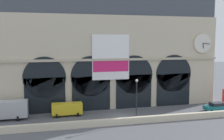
{
  "coord_description": "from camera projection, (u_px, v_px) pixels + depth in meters",
  "views": [
    {
      "loc": [
        -11.45,
        -41.82,
        12.84
      ],
      "look_at": [
        -0.18,
        5.0,
        7.48
      ],
      "focal_mm": 41.53,
      "sensor_mm": 36.0,
      "label": 1
    }
  ],
  "objects": [
    {
      "name": "ground_plane",
      "position": [
        120.0,
        116.0,
        44.49
      ],
      "size": [
        200.0,
        200.0,
        0.0
      ],
      "primitive_type": "plane",
      "color": "#54565B"
    },
    {
      "name": "quay_parapet_wall",
      "position": [
        127.0,
        121.0,
        40.25
      ],
      "size": [
        90.0,
        0.7,
        1.03
      ],
      "primitive_type": "cube",
      "color": "beige",
      "rests_on": "ground"
    },
    {
      "name": "station_building",
      "position": [
        110.0,
        52.0,
        50.9
      ],
      "size": [
        43.12,
        6.11,
        21.95
      ],
      "color": "beige",
      "rests_on": "ground"
    },
    {
      "name": "box_truck_west",
      "position": [
        4.0,
        110.0,
        42.23
      ],
      "size": [
        7.5,
        2.91,
        3.12
      ],
      "color": "#ADB2B7",
      "rests_on": "ground"
    },
    {
      "name": "van_midwest",
      "position": [
        67.0,
        109.0,
        44.76
      ],
      "size": [
        5.2,
        2.48,
        2.2
      ],
      "color": "gold",
      "rests_on": "ground"
    },
    {
      "name": "car_east",
      "position": [
        216.0,
        107.0,
        47.94
      ],
      "size": [
        4.4,
        2.22,
        1.55
      ],
      "color": "#19727A",
      "rests_on": "ground"
    },
    {
      "name": "street_lamp_quayside",
      "position": [
        137.0,
        95.0,
        41.01
      ],
      "size": [
        0.44,
        0.44,
        6.9
      ],
      "color": "black",
      "rests_on": "ground"
    }
  ]
}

